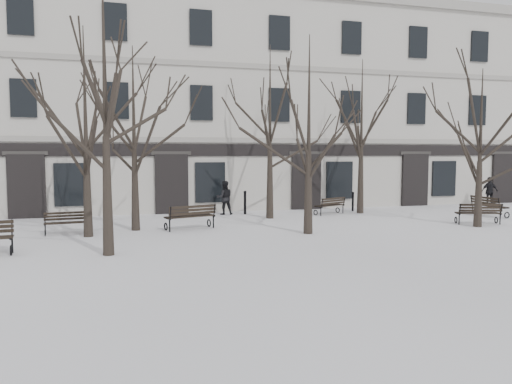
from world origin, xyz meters
name	(u,v)px	position (x,y,z in m)	size (l,w,h in m)	color
ground	(295,237)	(0.00, 0.00, 0.00)	(100.00, 100.00, 0.00)	white
building	(221,110)	(0.00, 12.96, 5.52)	(40.40, 10.20, 11.40)	#B3AEA6
tree_0	(85,106)	(-7.08, 2.00, 4.59)	(5.14, 5.14, 7.34)	black
tree_1	(105,76)	(-6.34, -1.53, 5.13)	(5.75, 5.75, 8.21)	black
tree_2	(309,110)	(0.68, 0.51, 4.50)	(5.04, 5.04, 7.20)	black
tree_3	(481,129)	(7.88, 0.25, 3.92)	(4.39, 4.39, 6.28)	black
tree_4	(134,116)	(-5.41, 3.05, 4.36)	(4.88, 4.88, 6.97)	black
tree_5	(270,111)	(0.59, 4.99, 4.84)	(5.42, 5.42, 7.75)	black
tree_6	(362,118)	(5.45, 5.62, 4.67)	(5.23, 5.23, 7.47)	black
bench_1	(191,216)	(-3.34, 2.65, 0.53)	(2.04, 1.22, 0.98)	black
bench_2	(479,213)	(8.41, 0.85, 0.48)	(1.86, 1.13, 0.89)	black
bench_3	(68,222)	(-7.84, 2.84, 0.44)	(1.66, 0.76, 0.81)	black
bench_4	(330,205)	(3.82, 5.53, 0.46)	(1.75, 1.22, 0.84)	black
bench_5	(488,205)	(10.68, 2.94, 0.51)	(0.72, 1.89, 0.94)	black
bollard_a	(245,202)	(-0.12, 6.74, 0.61)	(0.15, 0.15, 1.15)	black
bollard_b	(353,201)	(5.47, 6.46, 0.53)	(0.13, 0.13, 0.99)	black
pedestrian_b	(225,215)	(-1.10, 6.87, 0.00)	(0.79, 0.62, 1.63)	black
pedestrian_c	(489,206)	(14.01, 6.75, 0.00)	(0.95, 0.39, 1.62)	black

